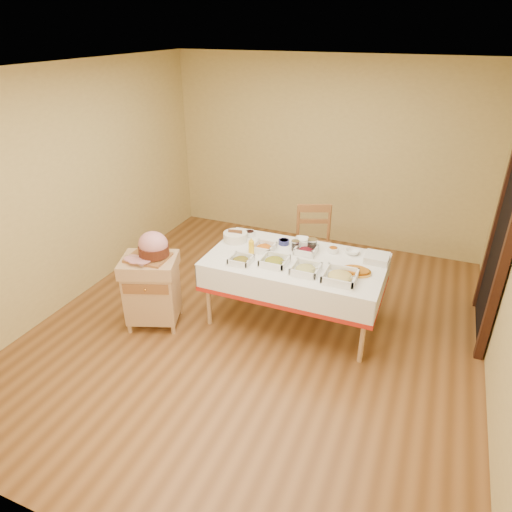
# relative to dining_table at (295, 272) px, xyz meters

# --- Properties ---
(room_shell) EXTENTS (5.00, 5.00, 5.00)m
(room_shell) POSITION_rel_dining_table_xyz_m (-0.30, -0.30, 0.70)
(room_shell) COLOR brown
(room_shell) RESTS_ON ground
(doorway) EXTENTS (0.09, 1.10, 2.20)m
(doorway) POSITION_rel_dining_table_xyz_m (1.90, 0.60, 0.51)
(doorway) COLOR black
(doorway) RESTS_ON ground
(dining_table) EXTENTS (1.82, 1.02, 0.76)m
(dining_table) POSITION_rel_dining_table_xyz_m (0.00, 0.00, 0.00)
(dining_table) COLOR tan
(dining_table) RESTS_ON ground
(butcher_cart) EXTENTS (0.69, 0.63, 0.79)m
(butcher_cart) POSITION_rel_dining_table_xyz_m (-1.38, -0.63, -0.15)
(butcher_cart) COLOR tan
(butcher_cart) RESTS_ON ground
(dining_chair) EXTENTS (0.57, 0.56, 0.99)m
(dining_chair) POSITION_rel_dining_table_xyz_m (-0.04, 0.87, -0.09)
(dining_chair) COLOR #955D30
(dining_chair) RESTS_ON ground
(ham_on_board) EXTENTS (0.44, 0.42, 0.29)m
(ham_on_board) POSITION_rel_dining_table_xyz_m (-1.33, -0.60, 0.32)
(ham_on_board) COLOR #955D30
(ham_on_board) RESTS_ON butcher_cart
(serving_dish_a) EXTENTS (0.22, 0.22, 0.10)m
(serving_dish_a) POSITION_rel_dining_table_xyz_m (-0.49, -0.29, 0.19)
(serving_dish_a) COLOR white
(serving_dish_a) RESTS_ON dining_table
(serving_dish_b) EXTENTS (0.26, 0.26, 0.11)m
(serving_dish_b) POSITION_rel_dining_table_xyz_m (-0.16, -0.19, 0.20)
(serving_dish_b) COLOR white
(serving_dish_b) RESTS_ON dining_table
(serving_dish_c) EXTENTS (0.27, 0.27, 0.11)m
(serving_dish_c) POSITION_rel_dining_table_xyz_m (0.18, -0.23, 0.20)
(serving_dish_c) COLOR white
(serving_dish_c) RESTS_ON dining_table
(serving_dish_d) EXTENTS (0.31, 0.31, 0.12)m
(serving_dish_d) POSITION_rel_dining_table_xyz_m (0.52, -0.25, 0.20)
(serving_dish_d) COLOR white
(serving_dish_d) RESTS_ON dining_table
(serving_dish_e) EXTENTS (0.23, 0.22, 0.11)m
(serving_dish_e) POSITION_rel_dining_table_xyz_m (-0.38, 0.06, 0.20)
(serving_dish_e) COLOR white
(serving_dish_e) RESTS_ON dining_table
(serving_dish_f) EXTENTS (0.23, 0.22, 0.11)m
(serving_dish_f) POSITION_rel_dining_table_xyz_m (0.06, 0.17, 0.19)
(serving_dish_f) COLOR white
(serving_dish_f) RESTS_ON dining_table
(small_bowl_left) EXTENTS (0.12, 0.12, 0.06)m
(small_bowl_left) POSITION_rel_dining_table_xyz_m (-0.66, 0.34, 0.19)
(small_bowl_left) COLOR white
(small_bowl_left) RESTS_ON dining_table
(small_bowl_mid) EXTENTS (0.12, 0.12, 0.05)m
(small_bowl_mid) POSITION_rel_dining_table_xyz_m (-0.23, 0.28, 0.19)
(small_bowl_mid) COLOR navy
(small_bowl_mid) RESTS_ON dining_table
(small_bowl_right) EXTENTS (0.11, 0.11, 0.06)m
(small_bowl_right) POSITION_rel_dining_table_xyz_m (0.32, 0.29, 0.19)
(small_bowl_right) COLOR white
(small_bowl_right) RESTS_ON dining_table
(bowl_white_imported) EXTENTS (0.18, 0.18, 0.04)m
(bowl_white_imported) POSITION_rel_dining_table_xyz_m (-0.07, 0.43, 0.18)
(bowl_white_imported) COLOR white
(bowl_white_imported) RESTS_ON dining_table
(bowl_small_imported) EXTENTS (0.18, 0.18, 0.05)m
(bowl_small_imported) POSITION_rel_dining_table_xyz_m (0.52, 0.34, 0.18)
(bowl_small_imported) COLOR white
(bowl_small_imported) RESTS_ON dining_table
(preserve_jar_left) EXTENTS (0.09, 0.09, 0.11)m
(preserve_jar_left) POSITION_rel_dining_table_xyz_m (-0.07, 0.19, 0.21)
(preserve_jar_left) COLOR silver
(preserve_jar_left) RESTS_ON dining_table
(preserve_jar_right) EXTENTS (0.11, 0.11, 0.14)m
(preserve_jar_right) POSITION_rel_dining_table_xyz_m (0.10, 0.24, 0.22)
(preserve_jar_right) COLOR silver
(preserve_jar_right) RESTS_ON dining_table
(mustard_bottle) EXTENTS (0.06, 0.06, 0.18)m
(mustard_bottle) POSITION_rel_dining_table_xyz_m (-0.47, -0.06, 0.24)
(mustard_bottle) COLOR yellow
(mustard_bottle) RESTS_ON dining_table
(bread_basket) EXTENTS (0.27, 0.27, 0.12)m
(bread_basket) POSITION_rel_dining_table_xyz_m (-0.76, 0.16, 0.21)
(bread_basket) COLOR white
(bread_basket) RESTS_ON dining_table
(plate_stack) EXTENTS (0.24, 0.24, 0.07)m
(plate_stack) POSITION_rel_dining_table_xyz_m (0.78, 0.27, 0.20)
(plate_stack) COLOR white
(plate_stack) RESTS_ON dining_table
(brass_platter) EXTENTS (0.30, 0.22, 0.04)m
(brass_platter) POSITION_rel_dining_table_xyz_m (0.63, -0.05, 0.18)
(brass_platter) COLOR gold
(brass_platter) RESTS_ON dining_table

